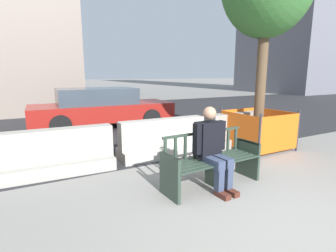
{
  "coord_description": "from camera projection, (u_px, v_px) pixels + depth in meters",
  "views": [
    {
      "loc": [
        -2.79,
        -1.92,
        1.81
      ],
      "look_at": [
        -0.21,
        2.78,
        0.75
      ],
      "focal_mm": 28.0,
      "sensor_mm": 36.0,
      "label": 1
    }
  ],
  "objects": [
    {
      "name": "street_asphalt",
      "position": [
        103.0,
        119.0,
        10.79
      ],
      "size": [
        120.0,
        12.0,
        0.01
      ],
      "primitive_type": "cube",
      "color": "#28282B",
      "rests_on": "ground"
    },
    {
      "name": "jersey_barrier_centre",
      "position": [
        163.0,
        141.0,
        5.88
      ],
      "size": [
        2.01,
        0.72,
        0.84
      ],
      "color": "#ADA89E",
      "rests_on": "ground"
    },
    {
      "name": "jersey_barrier_left",
      "position": [
        58.0,
        155.0,
        4.83
      ],
      "size": [
        2.03,
        0.76,
        0.84
      ],
      "color": "#9E998E",
      "rests_on": "ground"
    },
    {
      "name": "car_sedan_mid",
      "position": [
        101.0,
        107.0,
        9.05
      ],
      "size": [
        4.77,
        2.03,
        1.35
      ],
      "color": "maroon",
      "rests_on": "ground"
    },
    {
      "name": "jersey_barrier_right",
      "position": [
        241.0,
        131.0,
        6.94
      ],
      "size": [
        2.01,
        0.72,
        0.84
      ],
      "color": "gray",
      "rests_on": "ground"
    },
    {
      "name": "construction_fence",
      "position": [
        258.0,
        128.0,
        6.46
      ],
      "size": [
        1.33,
        1.33,
        0.99
      ],
      "color": "#2D2D33",
      "rests_on": "ground"
    },
    {
      "name": "seated_person",
      "position": [
        212.0,
        146.0,
        4.14
      ],
      "size": [
        0.59,
        0.74,
        1.31
      ],
      "color": "black",
      "rests_on": "ground"
    },
    {
      "name": "ground_plane",
      "position": [
        288.0,
        220.0,
        3.31
      ],
      "size": [
        200.0,
        200.0,
        0.0
      ],
      "primitive_type": "plane",
      "color": "gray"
    },
    {
      "name": "street_bench",
      "position": [
        211.0,
        163.0,
        4.27
      ],
      "size": [
        1.71,
        0.61,
        0.88
      ],
      "color": "#28382D",
      "rests_on": "ground"
    }
  ]
}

